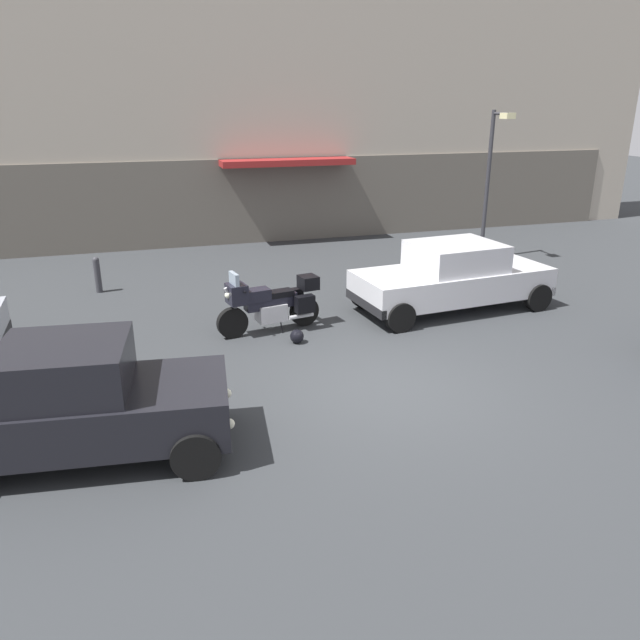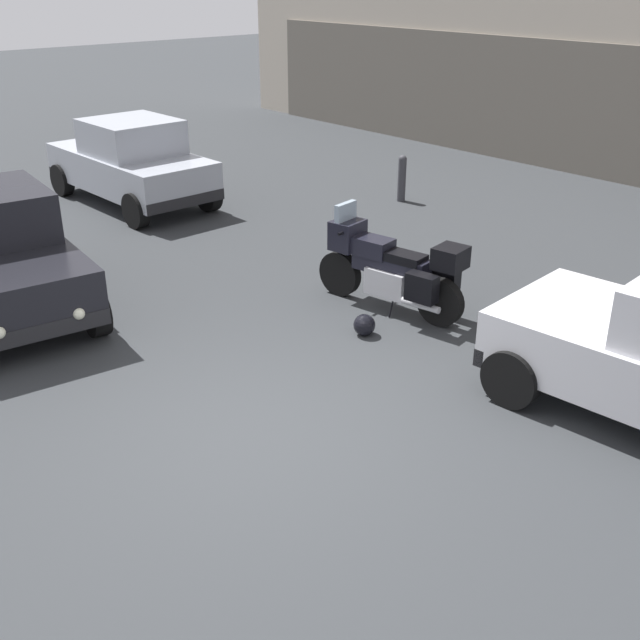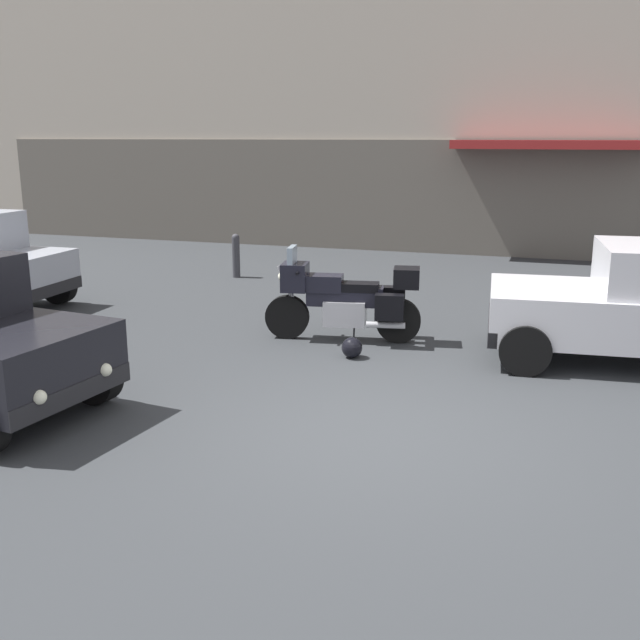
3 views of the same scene
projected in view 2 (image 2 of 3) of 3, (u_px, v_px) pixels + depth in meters
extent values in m
plane|color=#2D3033|center=(253.00, 437.00, 7.57)|extent=(80.00, 80.00, 0.00)
cylinder|color=black|center=(340.00, 273.00, 10.73)|extent=(0.65, 0.25, 0.64)
cylinder|color=black|center=(440.00, 302.00, 9.81)|extent=(0.65, 0.25, 0.64)
cylinder|color=#B7B7BC|center=(342.00, 245.00, 10.53)|extent=(0.33, 0.13, 0.68)
cube|color=#B7B7BC|center=(391.00, 281.00, 10.20)|extent=(0.66, 0.50, 0.36)
cube|color=black|center=(391.00, 264.00, 10.10)|extent=(1.13, 0.47, 0.28)
cube|color=black|center=(373.00, 247.00, 10.20)|extent=(0.57, 0.43, 0.24)
cube|color=black|center=(405.00, 258.00, 9.93)|extent=(0.60, 0.39, 0.12)
cube|color=black|center=(348.00, 235.00, 10.40)|extent=(0.43, 0.50, 0.40)
cube|color=#8C9EAD|center=(346.00, 213.00, 10.30)|extent=(0.15, 0.41, 0.28)
sphere|color=#EAEACC|center=(337.00, 232.00, 10.51)|extent=(0.14, 0.14, 0.14)
cylinder|color=black|center=(352.00, 229.00, 10.32)|extent=(0.15, 0.62, 0.04)
cylinder|color=#B7B7BC|center=(420.00, 305.00, 9.77)|extent=(0.56, 0.18, 0.09)
cube|color=black|center=(422.00, 288.00, 9.57)|extent=(0.43, 0.27, 0.36)
cube|color=black|center=(444.00, 275.00, 9.97)|extent=(0.43, 0.27, 0.36)
cube|color=black|center=(450.00, 258.00, 9.49)|extent=(0.42, 0.46, 0.28)
cylinder|color=black|center=(392.00, 306.00, 10.10)|extent=(0.05, 0.13, 0.29)
sphere|color=black|center=(364.00, 325.00, 9.61)|extent=(0.28, 0.28, 0.28)
cube|color=black|center=(40.00, 331.00, 8.81)|extent=(0.31, 1.64, 0.20)
cylinder|color=black|center=(95.00, 311.00, 9.55)|extent=(0.66, 0.29, 0.64)
cylinder|color=black|center=(30.00, 248.00, 11.71)|extent=(0.66, 0.29, 0.64)
sphere|color=silver|center=(79.00, 314.00, 8.95)|extent=(0.14, 0.14, 0.14)
cube|color=black|center=(520.00, 333.00, 8.76)|extent=(0.27, 1.76, 0.20)
cylinder|color=black|center=(585.00, 328.00, 9.10)|extent=(0.66, 0.28, 0.64)
cylinder|color=black|center=(512.00, 378.00, 8.00)|extent=(0.66, 0.28, 0.64)
cube|color=#9EA3AD|center=(131.00, 170.00, 14.80)|extent=(3.83, 1.72, 0.68)
cube|color=#9EA3AD|center=(132.00, 137.00, 14.42)|extent=(1.63, 1.54, 0.64)
cube|color=#8C9EAD|center=(112.00, 131.00, 14.92)|extent=(0.09, 1.39, 0.54)
cube|color=#8C9EAD|center=(153.00, 143.00, 13.92)|extent=(0.09, 1.39, 0.51)
cube|color=black|center=(88.00, 165.00, 16.13)|extent=(0.16, 1.64, 0.20)
cube|color=black|center=(185.00, 201.00, 13.66)|extent=(0.16, 1.64, 0.20)
cylinder|color=black|center=(62.00, 180.00, 15.43)|extent=(0.64, 0.23, 0.64)
cylinder|color=black|center=(131.00, 167.00, 16.39)|extent=(0.64, 0.23, 0.64)
cylinder|color=black|center=(136.00, 211.00, 13.49)|extent=(0.64, 0.23, 0.64)
cylinder|color=black|center=(208.00, 194.00, 14.45)|extent=(0.64, 0.23, 0.64)
sphere|color=silver|center=(66.00, 163.00, 15.84)|extent=(0.14, 0.14, 0.14)
sphere|color=silver|center=(105.00, 156.00, 16.39)|extent=(0.14, 0.14, 0.14)
cylinder|color=#333338|center=(402.00, 180.00, 15.02)|extent=(0.16, 0.16, 0.84)
sphere|color=#333338|center=(403.00, 159.00, 14.84)|extent=(0.16, 0.16, 0.16)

